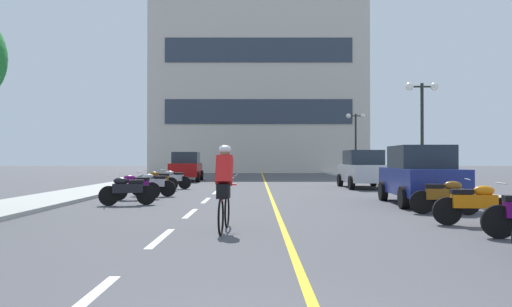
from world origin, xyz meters
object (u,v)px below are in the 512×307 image
(motorcycle_3, at_px, (475,203))
(parked_car_far, at_px, (187,167))
(street_lamp_mid, at_px, (423,110))
(motorcycle_9, at_px, (174,179))
(cyclist_rider, at_px, (225,186))
(motorcycle_4, at_px, (445,196))
(parked_car_near, at_px, (421,175))
(motorcycle_5, at_px, (128,190))
(motorcycle_7, at_px, (153,184))
(motorcycle_6, at_px, (135,186))
(street_lamp_far, at_px, (356,130))
(motorcycle_8, at_px, (159,180))
(parked_car_mid, at_px, (363,169))

(motorcycle_3, bearing_deg, parked_car_far, 113.54)
(street_lamp_mid, height_order, motorcycle_3, street_lamp_mid)
(parked_car_far, height_order, motorcycle_9, parked_car_far)
(street_lamp_mid, relative_size, motorcycle_9, 2.78)
(motorcycle_3, relative_size, cyclist_rider, 0.96)
(parked_car_far, bearing_deg, motorcycle_4, -63.68)
(parked_car_near, xyz_separation_m, parked_car_far, (-9.46, 15.79, 0.00))
(parked_car_near, relative_size, cyclist_rider, 2.41)
(motorcycle_4, bearing_deg, parked_car_far, 116.32)
(parked_car_far, distance_m, motorcycle_9, 7.98)
(motorcycle_5, bearing_deg, cyclist_rider, -58.41)
(motorcycle_7, bearing_deg, motorcycle_6, -101.84)
(motorcycle_3, xyz_separation_m, motorcycle_9, (-8.48, 12.71, 0.00))
(parked_car_near, height_order, parked_car_far, same)
(motorcycle_6, distance_m, motorcycle_9, 6.14)
(motorcycle_3, distance_m, motorcycle_4, 2.12)
(street_lamp_far, bearing_deg, motorcycle_6, -119.64)
(motorcycle_7, height_order, motorcycle_9, same)
(motorcycle_7, height_order, motorcycle_8, same)
(motorcycle_6, distance_m, motorcycle_7, 1.53)
(motorcycle_5, xyz_separation_m, motorcycle_6, (-0.25, 2.01, 0.00))
(street_lamp_far, distance_m, parked_car_near, 22.56)
(motorcycle_3, bearing_deg, motorcycle_5, 151.84)
(motorcycle_4, bearing_deg, cyclist_rider, -152.06)
(parked_car_far, xyz_separation_m, motorcycle_3, (9.00, -20.66, -0.44))
(parked_car_mid, bearing_deg, motorcycle_3, -92.28)
(motorcycle_7, height_order, cyclist_rider, cyclist_rider)
(parked_car_far, xyz_separation_m, motorcycle_8, (0.11, -9.45, -0.44))
(street_lamp_far, relative_size, motorcycle_5, 2.83)
(parked_car_near, distance_m, motorcycle_5, 9.00)
(motorcycle_4, distance_m, cyclist_rider, 6.15)
(motorcycle_6, bearing_deg, parked_car_far, 90.89)
(parked_car_far, xyz_separation_m, motorcycle_7, (0.53, -12.59, -0.44))
(parked_car_mid, xyz_separation_m, motorcycle_6, (-9.32, -6.95, -0.44))
(cyclist_rider, bearing_deg, motorcycle_6, 115.69)
(street_lamp_far, distance_m, parked_car_mid, 14.07)
(motorcycle_6, relative_size, motorcycle_7, 0.97)
(street_lamp_mid, xyz_separation_m, motorcycle_6, (-11.50, -4.88, -3.10))
(parked_car_near, height_order, motorcycle_8, parked_car_near)
(motorcycle_3, bearing_deg, cyclist_rider, -171.70)
(street_lamp_far, bearing_deg, motorcycle_9, -128.32)
(street_lamp_mid, height_order, cyclist_rider, street_lamp_mid)
(parked_car_mid, distance_m, motorcycle_6, 11.63)
(motorcycle_8, relative_size, cyclist_rider, 0.96)
(street_lamp_mid, relative_size, motorcycle_6, 2.83)
(motorcycle_4, xyz_separation_m, motorcycle_9, (-8.66, 10.60, 0.00))
(parked_car_near, xyz_separation_m, motorcycle_3, (-0.45, -4.87, -0.44))
(parked_car_mid, height_order, motorcycle_3, parked_car_mid)
(motorcycle_6, xyz_separation_m, motorcycle_7, (0.31, 1.49, 0.00))
(motorcycle_4, xyz_separation_m, cyclist_rider, (-5.42, -2.88, 0.41))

